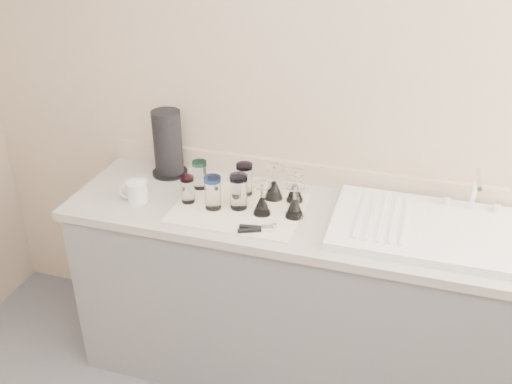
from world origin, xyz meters
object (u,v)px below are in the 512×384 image
(tumbler_lavender, at_px, (239,192))
(goblet_back_left, at_px, (274,188))
(tumbler_purple, at_px, (244,179))
(goblet_front_right, at_px, (295,206))
(tumbler_magenta, at_px, (188,189))
(tumbler_blue, at_px, (213,192))
(goblet_back_right, at_px, (295,191))
(goblet_front_left, at_px, (262,204))
(can_opener, at_px, (257,229))
(tumbler_teal, at_px, (200,174))
(sink_unit, at_px, (435,229))
(white_mug, at_px, (137,192))
(paper_towel_roll, at_px, (168,144))

(tumbler_lavender, bearing_deg, goblet_back_left, 46.70)
(tumbler_purple, distance_m, goblet_front_right, 0.29)
(tumbler_magenta, xyz_separation_m, tumbler_blue, (0.12, -0.02, 0.01))
(tumbler_purple, xyz_separation_m, goblet_back_right, (0.23, 0.01, -0.03))
(goblet_front_left, bearing_deg, tumbler_purple, 131.01)
(tumbler_purple, height_order, can_opener, tumbler_purple)
(tumbler_purple, bearing_deg, goblet_front_left, -48.99)
(tumbler_lavender, height_order, can_opener, tumbler_lavender)
(goblet_back_right, bearing_deg, can_opener, -106.18)
(tumbler_magenta, relative_size, can_opener, 0.78)
(tumbler_blue, bearing_deg, tumbler_teal, 128.34)
(sink_unit, distance_m, goblet_back_left, 0.71)
(tumbler_blue, distance_m, goblet_back_right, 0.36)
(tumbler_magenta, xyz_separation_m, goblet_front_right, (0.48, 0.02, -0.01))
(tumbler_blue, height_order, goblet_front_left, tumbler_blue)
(can_opener, bearing_deg, tumbler_blue, 152.45)
(tumbler_blue, relative_size, goblet_front_left, 1.06)
(tumbler_magenta, distance_m, goblet_back_left, 0.38)
(goblet_back_left, bearing_deg, goblet_front_right, -45.61)
(tumbler_teal, relative_size, goblet_front_right, 0.91)
(tumbler_teal, relative_size, tumbler_lavender, 0.86)
(tumbler_blue, relative_size, white_mug, 1.07)
(tumbler_teal, height_order, goblet_back_right, goblet_back_right)
(tumbler_purple, xyz_separation_m, tumbler_blue, (-0.09, -0.16, -0.00))
(goblet_back_right, relative_size, goblet_front_right, 0.97)
(tumbler_lavender, bearing_deg, sink_unit, 3.26)
(tumbler_purple, relative_size, goblet_back_left, 0.97)
(tumbler_magenta, xyz_separation_m, tumbler_lavender, (0.23, 0.02, 0.02))
(goblet_front_left, height_order, goblet_front_right, goblet_front_right)
(goblet_back_left, bearing_deg, goblet_back_right, 3.13)
(paper_towel_roll, bearing_deg, tumbler_teal, -27.50)
(goblet_back_left, height_order, goblet_front_right, goblet_back_left)
(sink_unit, bearing_deg, tumbler_lavender, -176.74)
(tumbler_lavender, distance_m, can_opener, 0.22)
(tumbler_teal, distance_m, goblet_front_right, 0.49)
(paper_towel_roll, bearing_deg, tumbler_blue, -38.77)
(goblet_back_right, bearing_deg, tumbler_teal, -178.66)
(tumbler_teal, distance_m, tumbler_purple, 0.21)
(tumbler_teal, distance_m, goblet_back_right, 0.45)
(white_mug, bearing_deg, goblet_back_right, 16.44)
(goblet_back_right, bearing_deg, goblet_back_left, -176.87)
(tumbler_purple, height_order, goblet_back_right, tumbler_purple)
(tumbler_magenta, height_order, goblet_front_left, goblet_front_left)
(goblet_front_left, xyz_separation_m, paper_towel_roll, (-0.54, 0.25, 0.10))
(goblet_back_left, height_order, paper_towel_roll, paper_towel_roll)
(sink_unit, bearing_deg, goblet_front_left, -174.74)
(can_opener, bearing_deg, goblet_back_left, 92.22)
(goblet_front_right, bearing_deg, goblet_front_left, -172.50)
(tumbler_teal, relative_size, tumbler_blue, 0.90)
(tumbler_magenta, bearing_deg, tumbler_lavender, 4.04)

